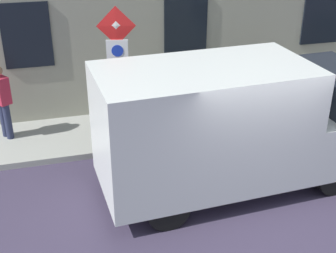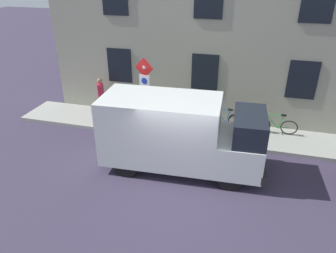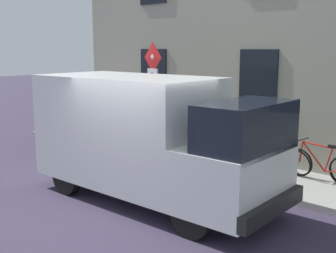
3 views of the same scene
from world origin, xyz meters
name	(u,v)px [view 1 (image 1 of 3)]	position (x,y,z in m)	size (l,w,h in m)	color
ground_plane	(253,203)	(0.00, 0.00, 0.00)	(80.00, 80.00, 0.00)	#383046
sidewalk_slab	(196,122)	(3.40, 0.00, 0.07)	(2.01, 15.77, 0.14)	#9A9B92
sign_post_stacked	(118,59)	(2.61, 2.00, 2.13)	(0.19, 0.55, 2.96)	#474C47
delivery_van	(233,124)	(0.69, 0.20, 1.33)	(2.28, 5.43, 2.50)	silver
bicycle_green	(298,88)	(3.86, -3.03, 0.51)	(0.46, 1.72, 0.89)	black
bicycle_red	(263,91)	(3.86, -2.00, 0.51)	(0.46, 1.71, 0.89)	black
bicycle_blue	(226,95)	(3.86, -0.96, 0.51)	(0.46, 1.72, 0.89)	black
bicycle_orange	(188,99)	(3.86, 0.07, 0.51)	(0.46, 1.71, 0.89)	black
pedestrian	(2,100)	(3.68, 4.47, 1.07)	(0.48, 0.44, 1.72)	#262B47
litter_bin	(213,113)	(2.75, -0.20, 0.59)	(0.44, 0.44, 0.90)	#2D5133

